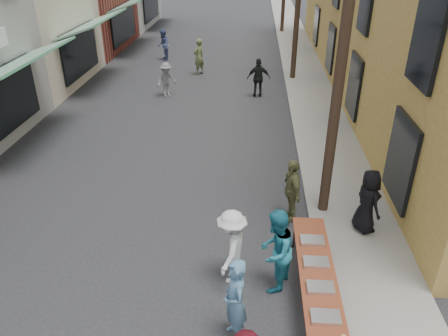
# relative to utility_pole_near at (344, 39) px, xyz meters

# --- Properties ---
(ground) EXTENTS (120.00, 120.00, 0.00)m
(ground) POSITION_rel_utility_pole_near_xyz_m (-4.30, -3.00, -4.50)
(ground) COLOR #28282B
(ground) RESTS_ON ground
(sidewalk) EXTENTS (2.20, 60.00, 0.10)m
(sidewalk) POSITION_rel_utility_pole_near_xyz_m (0.70, 12.00, -4.45)
(sidewalk) COLOR gray
(sidewalk) RESTS_ON ground
(utility_pole_near) EXTENTS (0.26, 0.26, 9.00)m
(utility_pole_near) POSITION_rel_utility_pole_near_xyz_m (0.00, 0.00, 0.00)
(utility_pole_near) COLOR #2D2116
(utility_pole_near) RESTS_ON ground
(serving_table) EXTENTS (0.70, 4.00, 0.75)m
(serving_table) POSITION_rel_utility_pole_near_xyz_m (-0.58, -3.43, -3.79)
(serving_table) COLOR brown
(serving_table) RESTS_ON ground
(catering_tray_foil_b) EXTENTS (0.50, 0.33, 0.08)m
(catering_tray_foil_b) POSITION_rel_utility_pole_near_xyz_m (-0.58, -4.43, -3.71)
(catering_tray_foil_b) COLOR #B2B2B7
(catering_tray_foil_b) RESTS_ON serving_table
(catering_tray_buns) EXTENTS (0.50, 0.33, 0.08)m
(catering_tray_buns) POSITION_rel_utility_pole_near_xyz_m (-0.58, -3.73, -3.71)
(catering_tray_buns) COLOR tan
(catering_tray_buns) RESTS_ON serving_table
(catering_tray_foil_d) EXTENTS (0.50, 0.33, 0.08)m
(catering_tray_foil_d) POSITION_rel_utility_pole_near_xyz_m (-0.58, -3.03, -3.71)
(catering_tray_foil_d) COLOR #B2B2B7
(catering_tray_foil_d) RESTS_ON serving_table
(catering_tray_buns_end) EXTENTS (0.50, 0.33, 0.08)m
(catering_tray_buns_end) POSITION_rel_utility_pole_near_xyz_m (-0.58, -2.33, -3.71)
(catering_tray_buns_end) COLOR tan
(catering_tray_buns_end) RESTS_ON serving_table
(guest_front_b) EXTENTS (0.59, 0.73, 1.73)m
(guest_front_b) POSITION_rel_utility_pole_near_xyz_m (-2.13, -4.25, -3.64)
(guest_front_b) COLOR #5581A4
(guest_front_b) RESTS_ON ground
(guest_front_c) EXTENTS (0.97, 1.08, 1.84)m
(guest_front_c) POSITION_rel_utility_pole_near_xyz_m (-1.39, -2.89, -3.58)
(guest_front_c) COLOR teal
(guest_front_c) RESTS_ON ground
(guest_front_d) EXTENTS (0.85, 1.21, 1.70)m
(guest_front_d) POSITION_rel_utility_pole_near_xyz_m (-2.27, -2.74, -3.65)
(guest_front_d) COLOR silver
(guest_front_d) RESTS_ON ground
(guest_front_e) EXTENTS (0.64, 1.06, 1.69)m
(guest_front_e) POSITION_rel_utility_pole_near_xyz_m (-0.90, -0.37, -3.65)
(guest_front_e) COLOR #66683C
(guest_front_e) RESTS_ON ground
(server) EXTENTS (0.76, 0.93, 1.63)m
(server) POSITION_rel_utility_pole_near_xyz_m (0.87, -0.87, -3.59)
(server) COLOR black
(server) RESTS_ON sidewalk
(passerby_left) EXTENTS (1.10, 1.10, 1.53)m
(passerby_left) POSITION_rel_utility_pole_near_xyz_m (-5.85, 8.98, -3.74)
(passerby_left) COLOR slate
(passerby_left) RESTS_ON ground
(passerby_mid) EXTENTS (1.04, 0.51, 1.73)m
(passerby_mid) POSITION_rel_utility_pole_near_xyz_m (-1.74, 9.21, -3.64)
(passerby_mid) COLOR black
(passerby_mid) RESTS_ON ground
(passerby_right) EXTENTS (0.75, 0.80, 1.83)m
(passerby_right) POSITION_rel_utility_pole_near_xyz_m (-4.83, 12.59, -3.58)
(passerby_right) COLOR #616D3F
(passerby_right) RESTS_ON ground
(passerby_far) EXTENTS (0.76, 0.92, 1.72)m
(passerby_far) POSITION_rel_utility_pole_near_xyz_m (-7.23, 15.35, -3.64)
(passerby_far) COLOR #48558C
(passerby_far) RESTS_ON ground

